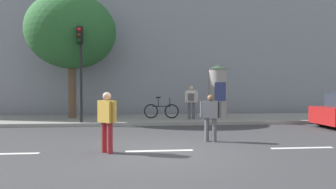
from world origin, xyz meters
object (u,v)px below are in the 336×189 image
Objects in this scene: poster_column at (218,92)px; pedestrian_with_bag at (107,117)px; pedestrian_with_backpack at (191,99)px; pedestrian_tallest at (211,114)px; street_tree at (72,32)px; bicycle_leaning at (161,111)px; traffic_light at (80,58)px.

poster_column is 1.70× the size of pedestrian_with_bag.
pedestrian_with_backpack is at bearing 62.32° from pedestrian_with_bag.
pedestrian_with_bag is at bearing -157.23° from pedestrian_tallest.
pedestrian_with_bag is at bearing -70.24° from street_tree.
pedestrian_tallest reaches higher than bicycle_leaning.
pedestrian_tallest is at bearing -107.53° from poster_column.
poster_column reaches higher than pedestrian_with_backpack.
pedestrian_tallest is (-1.59, -5.05, -0.64)m from poster_column.
pedestrian_tallest is at bearing -78.14° from bicycle_leaning.
traffic_light is 2.76m from street_tree.
bicycle_leaning is at bearing 74.79° from pedestrian_with_bag.
pedestrian_tallest is 0.84× the size of bicycle_leaning.
bicycle_leaning is at bearing 158.72° from pedestrian_with_backpack.
pedestrian_with_bag is 0.96× the size of pedestrian_with_backpack.
traffic_light is 6.68m from poster_column.
poster_column is at bearing 1.58° from pedestrian_with_backpack.
traffic_light is at bearing 108.68° from pedestrian_with_bag.
pedestrian_with_backpack is at bearing -11.12° from street_tree.
street_tree is at bearing 171.14° from poster_column.
pedestrian_with_bag is at bearing -105.21° from bicycle_leaning.
traffic_light is 2.56× the size of pedestrian_with_backpack.
traffic_light is 6.02m from pedestrian_with_bag.
street_tree is at bearing 112.47° from traffic_light.
poster_column is (6.44, 0.96, -1.48)m from traffic_light.
pedestrian_with_bag reaches higher than pedestrian_tallest.
poster_column is 2.97m from bicycle_leaning.
pedestrian_with_bag is at bearing -71.32° from traffic_light.
traffic_light reaches higher than pedestrian_tallest.
street_tree is (-7.31, 1.14, 3.05)m from poster_column.
pedestrian_with_backpack is (3.30, 6.28, 0.20)m from pedestrian_with_bag.
street_tree reaches higher than pedestrian_with_bag.
pedestrian_with_bag is 3.29m from pedestrian_tallest.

